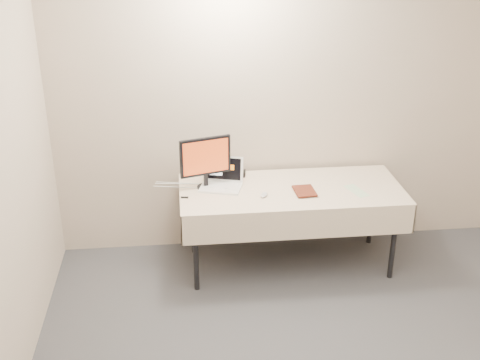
{
  "coord_description": "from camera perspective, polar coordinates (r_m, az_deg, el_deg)",
  "views": [
    {
      "loc": [
        -0.91,
        -2.42,
        2.87
      ],
      "look_at": [
        -0.44,
        1.99,
        0.86
      ],
      "focal_mm": 45.0,
      "sensor_mm": 36.0,
      "label": 1
    }
  ],
  "objects": [
    {
      "name": "alarm_clock",
      "position": [
        5.22,
        -0.24,
        0.65
      ],
      "size": [
        0.15,
        0.09,
        0.06
      ],
      "rotation": [
        0.0,
        0.0,
        -0.24
      ],
      "color": "black",
      "rests_on": "table"
    },
    {
      "name": "back_wall",
      "position": [
        5.23,
        4.2,
        7.42
      ],
      "size": [
        4.0,
        0.1,
        2.7
      ],
      "primitive_type": "cube",
      "color": "#C2B09C",
      "rests_on": "ground"
    },
    {
      "name": "book",
      "position": [
        4.9,
        5.26,
        -0.08
      ],
      "size": [
        0.17,
        0.03,
        0.22
      ],
      "primitive_type": "imported",
      "rotation": [
        0.0,
        0.0,
        0.06
      ],
      "color": "maroon",
      "rests_on": "table"
    },
    {
      "name": "table",
      "position": [
        5.05,
        4.87,
        -1.43
      ],
      "size": [
        1.86,
        0.81,
        0.74
      ],
      "color": "black",
      "rests_on": "ground"
    },
    {
      "name": "monitor",
      "position": [
        4.93,
        -3.3,
        2.01
      ],
      "size": [
        0.42,
        0.19,
        0.44
      ],
      "rotation": [
        0.0,
        0.0,
        0.28
      ],
      "color": "black",
      "rests_on": "table"
    },
    {
      "name": "usb_dongle",
      "position": [
        4.86,
        -5.28,
        -1.66
      ],
      "size": [
        0.06,
        0.03,
        0.01
      ],
      "primitive_type": "cube",
      "rotation": [
        0.0,
        0.0,
        -0.16
      ],
      "color": "black",
      "rests_on": "table"
    },
    {
      "name": "laptop",
      "position": [
        5.03,
        -1.72,
        0.04
      ],
      "size": [
        0.4,
        0.36,
        0.23
      ],
      "rotation": [
        0.0,
        0.0,
        -0.28
      ],
      "color": "white",
      "rests_on": "table"
    },
    {
      "name": "clicker",
      "position": [
        4.87,
        2.3,
        -1.4
      ],
      "size": [
        0.09,
        0.11,
        0.03
      ],
      "primitive_type": "ellipsoid",
      "rotation": [
        0.0,
        0.0,
        -0.42
      ],
      "color": "#B9B9BC",
      "rests_on": "table"
    },
    {
      "name": "paper_form",
      "position": [
        5.06,
        10.99,
        -1.01
      ],
      "size": [
        0.17,
        0.27,
        0.0
      ],
      "primitive_type": "cube",
      "rotation": [
        0.0,
        0.0,
        0.3
      ],
      "color": "#B7D8AC",
      "rests_on": "table"
    }
  ]
}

